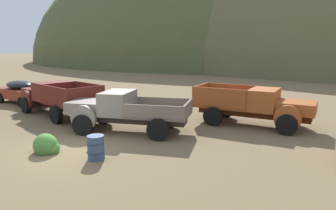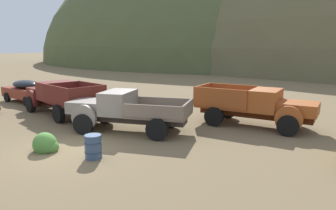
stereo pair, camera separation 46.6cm
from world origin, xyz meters
The scene contains 8 objects.
ground_plane centered at (0.00, 0.00, 0.00)m, with size 300.00×300.00×0.00m, color brown.
hill_center centered at (-23.83, 65.70, 0.00)m, with size 91.89×73.51×55.46m, color #4C5633.
car_rust_red centered at (-10.51, 5.31, 0.81)m, with size 4.86×2.27×1.57m.
truck_oxblood centered at (-5.80, 4.07, 1.03)m, with size 6.36×3.43×1.91m.
truck_primer_gray centered at (-0.20, 3.12, 0.99)m, with size 6.00×3.69×1.89m.
truck_oxide_orange centered at (5.26, 7.38, 1.01)m, with size 5.83×2.50×1.91m.
oil_drum_foreground centered at (1.46, -0.24, 0.43)m, with size 0.64×0.64×0.87m.
bush_between_trucks centered at (-0.69, -0.63, 0.22)m, with size 1.01×0.87×0.93m.
Camera 2 is at (9.39, -7.76, 3.97)m, focal length 33.31 mm.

